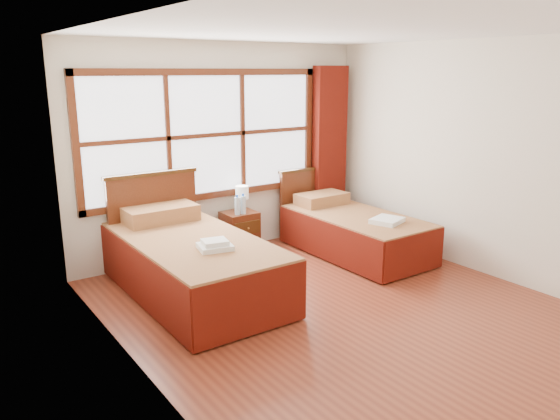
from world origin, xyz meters
TOP-DOWN VIEW (x-y plane):
  - floor at (0.00, 0.00)m, footprint 4.50×4.50m
  - ceiling at (0.00, 0.00)m, footprint 4.50×4.50m
  - wall_back at (0.00, 2.25)m, footprint 4.00×0.00m
  - wall_left at (-2.00, 0.00)m, footprint 0.00×4.50m
  - wall_right at (2.00, 0.00)m, footprint 0.00×4.50m
  - window at (-0.25, 2.21)m, footprint 3.16×0.06m
  - curtain at (1.60, 2.11)m, footprint 0.50×0.16m
  - bed_left at (-1.01, 1.20)m, footprint 1.17×2.27m
  - bed_right at (1.24, 1.20)m, footprint 0.99×2.01m
  - nightstand at (0.06, 1.99)m, footprint 0.41×0.40m
  - towels_left at (-0.98, 0.71)m, footprint 0.36×0.33m
  - towels_right at (1.29, 0.66)m, footprint 0.43×0.41m
  - lamp at (0.14, 2.05)m, footprint 0.16×0.16m
  - bottle_near at (-0.02, 1.90)m, footprint 0.07×0.07m
  - bottle_far at (0.06, 1.90)m, footprint 0.07×0.07m

SIDE VIEW (x-z plane):
  - floor at x=0.00m, z-range 0.00..0.00m
  - nightstand at x=0.06m, z-range 0.00..0.54m
  - bed_right at x=1.24m, z-range -0.19..0.77m
  - bed_left at x=-1.01m, z-range -0.22..0.92m
  - towels_right at x=1.29m, z-range 0.51..0.57m
  - towels_left at x=-0.98m, z-range 0.60..0.69m
  - bottle_near at x=-0.02m, z-range 0.53..0.78m
  - bottle_far at x=0.06m, z-range 0.53..0.78m
  - lamp at x=0.14m, z-range 0.61..0.92m
  - curtain at x=1.60m, z-range 0.02..2.32m
  - wall_back at x=0.00m, z-range -0.70..3.30m
  - wall_left at x=-2.00m, z-range -0.95..3.55m
  - wall_right at x=2.00m, z-range -0.95..3.55m
  - window at x=-0.25m, z-range 0.72..2.28m
  - ceiling at x=0.00m, z-range 2.60..2.60m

